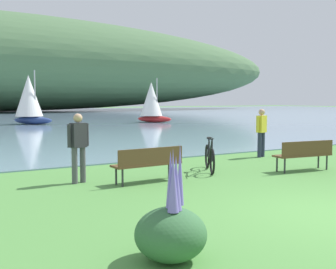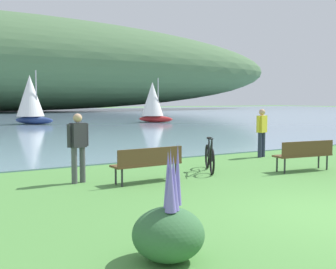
# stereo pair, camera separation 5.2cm
# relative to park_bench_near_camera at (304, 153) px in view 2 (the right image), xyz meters

# --- Properties ---
(ground_plane) EXTENTS (200.00, 200.00, 0.00)m
(ground_plane) POSITION_rel_park_bench_near_camera_xyz_m (-3.24, -3.40, -0.52)
(ground_plane) COLOR #518E42
(park_bench_near_camera) EXTENTS (1.84, 0.69, 0.88)m
(park_bench_near_camera) POSITION_rel_park_bench_near_camera_xyz_m (0.00, 0.00, 0.00)
(park_bench_near_camera) COLOR brown
(park_bench_near_camera) RESTS_ON ground
(park_bench_further_along) EXTENTS (1.82, 0.56, 0.88)m
(park_bench_further_along) POSITION_rel_park_bench_near_camera_xyz_m (-4.63, 0.79, 0.00)
(park_bench_further_along) COLOR brown
(park_bench_further_along) RESTS_ON ground
(bicycle_leaning_near_bench) EXTENTS (0.90, 1.58, 1.01)m
(bicycle_leaning_near_bench) POSITION_rel_park_bench_near_camera_xyz_m (-2.36, 1.34, -0.12)
(bicycle_leaning_near_bench) COLOR black
(bicycle_leaning_near_bench) RESTS_ON ground
(person_at_shoreline) EXTENTS (0.58, 0.33, 1.71)m
(person_at_shoreline) POSITION_rel_park_bench_near_camera_xyz_m (1.02, 2.85, 0.46)
(person_at_shoreline) COLOR #282D47
(person_at_shoreline) RESTS_ON ground
(person_on_the_grass) EXTENTS (0.59, 0.32, 1.71)m
(person_on_the_grass) POSITION_rel_park_bench_near_camera_xyz_m (-6.12, 1.63, 0.46)
(person_on_the_grass) COLOR #4C4C51
(person_on_the_grass) RESTS_ON ground
(echium_bush_beside_closest) EXTENTS (0.93, 0.93, 1.50)m
(echium_bush_beside_closest) POSITION_rel_park_bench_near_camera_xyz_m (-6.79, -3.84, -0.12)
(echium_bush_beside_closest) COLOR #386B3D
(echium_bush_beside_closest) RESTS_ON ground
(sailboat_mid_bay) EXTENTS (3.25, 3.60, 4.33)m
(sailboat_mid_bay) POSITION_rel_park_bench_near_camera_xyz_m (-1.58, 26.78, 1.56)
(sailboat_mid_bay) COLOR navy
(sailboat_mid_bay) RESTS_ON bay_water
(sailboat_toward_hillside) EXTENTS (2.80, 3.23, 3.84)m
(sailboat_toward_hillside) POSITION_rel_park_bench_near_camera_xyz_m (8.27, 24.27, 1.32)
(sailboat_toward_hillside) COLOR #B22323
(sailboat_toward_hillside) RESTS_ON bay_water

